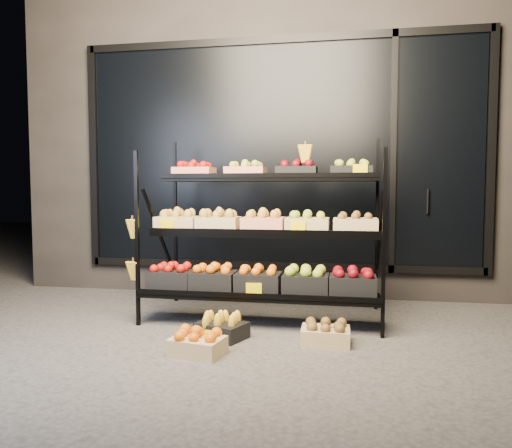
% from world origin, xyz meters
% --- Properties ---
extents(ground, '(24.00, 24.00, 0.00)m').
position_xyz_m(ground, '(0.00, 0.00, 0.00)').
color(ground, '#514F4C').
rests_on(ground, ground).
extents(building, '(6.00, 2.08, 3.50)m').
position_xyz_m(building, '(0.00, 2.59, 1.75)').
color(building, '#2D2826').
rests_on(building, ground).
extents(display_rack, '(2.18, 1.02, 1.70)m').
position_xyz_m(display_rack, '(-0.01, 0.60, 0.79)').
color(display_rack, black).
rests_on(display_rack, ground).
extents(tag_floor_a, '(0.13, 0.01, 0.12)m').
position_xyz_m(tag_floor_a, '(-0.20, -0.40, 0.06)').
color(tag_floor_a, '#E9C900').
rests_on(tag_floor_a, ground).
extents(floor_crate_left, '(0.41, 0.33, 0.19)m').
position_xyz_m(floor_crate_left, '(-0.30, -0.47, 0.09)').
color(floor_crate_left, tan).
rests_on(floor_crate_left, ground).
extents(floor_crate_midleft, '(0.44, 0.39, 0.19)m').
position_xyz_m(floor_crate_midleft, '(-0.22, -0.05, 0.09)').
color(floor_crate_midleft, black).
rests_on(floor_crate_midleft, ground).
extents(floor_crate_midright, '(0.37, 0.27, 0.19)m').
position_xyz_m(floor_crate_midright, '(0.59, -0.06, 0.09)').
color(floor_crate_midright, tan).
rests_on(floor_crate_midright, ground).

